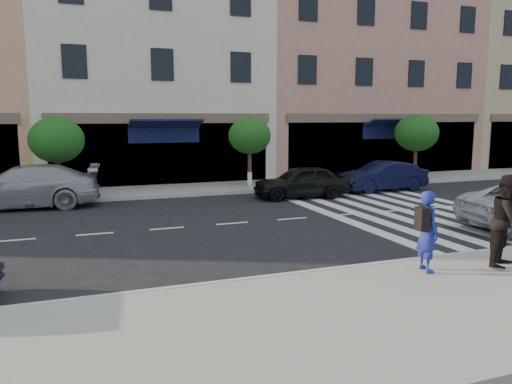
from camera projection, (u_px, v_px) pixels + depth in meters
name	position (u px, v px, depth m)	size (l,w,h in m)	color
ground	(285.00, 258.00, 11.49)	(120.00, 120.00, 0.00)	black
sidewalk_near	(379.00, 315.00, 8.01)	(60.00, 4.50, 0.15)	gray
sidewalk_far	(183.00, 190.00, 21.67)	(60.00, 3.00, 0.15)	gray
building_centre	(147.00, 73.00, 26.24)	(11.00, 9.00, 11.00)	beige
building_east_mid	(347.00, 62.00, 30.23)	(13.00, 9.00, 13.00)	tan
building_east_far	(504.00, 76.00, 34.62)	(12.00, 9.00, 12.00)	tan
street_tree_wb	(57.00, 140.00, 19.43)	(2.10, 2.10, 3.06)	#473323
street_tree_c	(250.00, 136.00, 22.18)	(1.90, 1.90, 3.04)	#473323
street_tree_ea	(416.00, 133.00, 25.28)	(2.20, 2.20, 3.19)	#473323
photographer	(428.00, 231.00, 9.93)	(0.60, 0.39, 1.64)	navy
walker	(509.00, 221.00, 10.25)	(0.93, 0.73, 1.92)	black
car_far_left	(23.00, 187.00, 17.68)	(2.13, 5.24, 1.52)	#9B9A9F
car_far_mid	(301.00, 182.00, 19.91)	(1.54, 3.83, 1.31)	black
car_far_right	(383.00, 176.00, 21.74)	(1.37, 3.92, 1.29)	black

